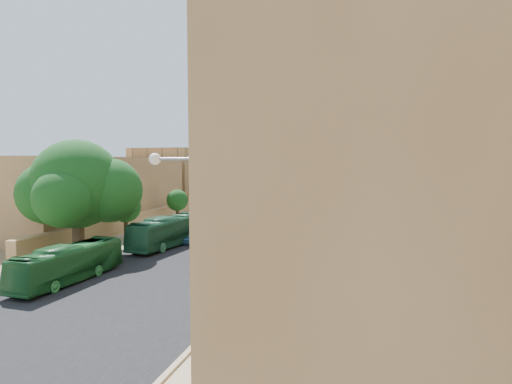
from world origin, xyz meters
The scene contains 36 objects.
ground centered at (0.00, 0.00, 0.00)m, with size 260.00×260.00×0.00m, color brown.
road_surface centered at (0.00, 30.00, 0.01)m, with size 14.00×140.00×0.01m, color black.
sidewalk_east centered at (9.50, 30.00, 0.01)m, with size 5.00×140.00×0.01m, color #927C5F.
sidewalk_west centered at (-9.50, 30.00, 0.01)m, with size 5.00×140.00×0.01m, color #927C5F.
kerb_east centered at (7.00, 30.00, 0.06)m, with size 0.25×140.00×0.12m, color #927C5F.
kerb_west centered at (-7.00, 30.00, 0.06)m, with size 0.25×140.00×0.12m, color #927C5F.
townhouse_a centered at (15.95, -3.00, 6.41)m, with size 9.00×14.00×16.40m.
townhouse_b centered at (15.95, 11.00, 5.66)m, with size 9.00×14.00×14.90m.
townhouse_c centered at (15.95, 25.00, 6.91)m, with size 9.00×14.00×17.40m.
townhouse_d centered at (15.95, 39.00, 6.16)m, with size 9.00×14.00×15.90m.
corner_block centered at (16.50, -16.50, 7.91)m, with size 9.20×10.20×15.70m.
west_wall centered at (-12.50, 20.00, 0.90)m, with size 1.00×40.00×1.80m, color #9C7346.
west_building_low centered at (-18.00, 18.00, 4.20)m, with size 10.00×28.00×8.40m, color olive.
west_building_mid centered at (-18.00, 44.00, 5.00)m, with size 10.00×22.00×10.00m, color #A67B4B.
church centered at (0.00, 78.61, 9.52)m, with size 28.00×22.50×36.30m.
ficus_tree centered at (-9.41, 4.01, 5.75)m, with size 9.73×8.96×9.73m.
street_tree_a centered at (-10.00, 12.00, 3.20)m, with size 3.12×3.12×4.79m.
street_tree_b centered at (-10.00, 24.00, 2.85)m, with size 2.78×2.78×4.28m.
street_tree_c centered at (-10.00, 36.00, 3.75)m, with size 3.64×3.64×5.59m.
street_tree_d centered at (-10.00, 48.00, 2.89)m, with size 2.82×2.82×4.33m.
streetlamp centered at (7.72, -12.00, 5.20)m, with size 2.11×0.44×8.22m.
red_truck centered at (1.71, 6.26, 1.42)m, with size 3.40×5.83×3.23m.
olive_pickup centered at (4.16, 20.00, 0.81)m, with size 3.00×4.36×1.65m.
bus_green_south centered at (-4.92, -2.87, 1.23)m, with size 2.06×8.80×2.45m, color #1A5826.
bus_green_north centered at (-4.00, 9.57, 1.41)m, with size 2.37×10.11×2.82m, color #1F5837.
bus_red_east centered at (6.50, 16.22, 1.44)m, with size 2.42×10.32×2.88m, color #A91E19.
bus_cream_east centered at (4.00, 32.83, 1.38)m, with size 2.31×9.89×2.75m, color beige.
car_blue_a centered at (-2.71, 11.62, 0.55)m, with size 1.30×3.24×1.10m, color teal.
car_white_a centered at (-1.05, 30.90, 0.66)m, with size 1.40×4.00×1.32m, color white.
car_cream centered at (1.15, 19.23, 0.67)m, with size 2.22×4.81×1.34m, color #FFFCBB.
car_dkblue centered at (-4.21, 47.54, 0.56)m, with size 1.58×3.88×1.13m, color #100F40.
car_white_b centered at (2.36, 43.55, 0.62)m, with size 1.48×3.67×1.25m, color silver.
car_blue_b centered at (-1.34, 60.82, 0.71)m, with size 1.50×4.31×1.42m, color #5897CB.
pedestrian_a centered at (7.78, 12.45, 0.79)m, with size 0.58×0.38×1.59m, color black.
pedestrian_b centered at (11.00, -8.43, 0.98)m, with size 0.95×0.74×1.96m, color #2F2C25.
pedestrian_c centered at (9.34, 14.05, 0.85)m, with size 0.99×0.41×1.69m, color #2A2B32.
Camera 1 is at (14.17, -26.35, 7.92)m, focal length 30.00 mm.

